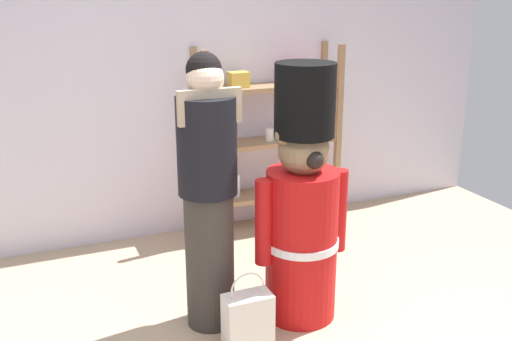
# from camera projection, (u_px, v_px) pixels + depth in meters

# --- Properties ---
(back_wall) EXTENTS (6.40, 0.12, 2.60)m
(back_wall) POSITION_uv_depth(u_px,v_px,m) (156.00, 83.00, 4.80)
(back_wall) COLOR silver
(back_wall) RESTS_ON ground_plane
(merchandise_shelf) EXTENTS (1.26, 0.35, 1.58)m
(merchandise_shelf) POSITION_uv_depth(u_px,v_px,m) (269.00, 136.00, 5.09)
(merchandise_shelf) COLOR #93704C
(merchandise_shelf) RESTS_ON ground_plane
(teddy_bear_guard) EXTENTS (0.63, 0.47, 1.64)m
(teddy_bear_guard) POSITION_uv_depth(u_px,v_px,m) (302.00, 209.00, 3.66)
(teddy_bear_guard) COLOR red
(teddy_bear_guard) RESTS_ON ground_plane
(person_shopper) EXTENTS (0.37, 0.35, 1.71)m
(person_shopper) POSITION_uv_depth(u_px,v_px,m) (208.00, 192.00, 3.52)
(person_shopper) COLOR #38332D
(person_shopper) RESTS_ON ground_plane
(shopping_bag) EXTENTS (0.28, 0.16, 0.49)m
(shopping_bag) POSITION_uv_depth(u_px,v_px,m) (248.00, 320.00, 3.47)
(shopping_bag) COLOR silver
(shopping_bag) RESTS_ON ground_plane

